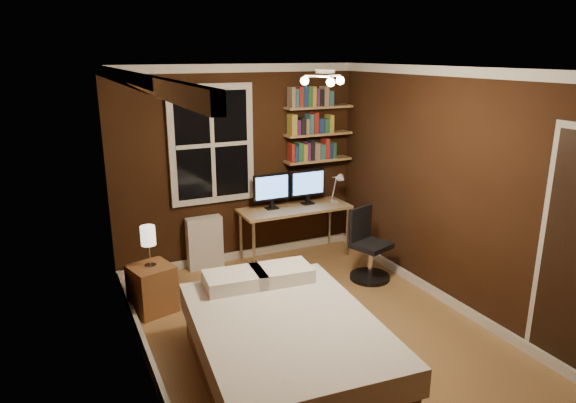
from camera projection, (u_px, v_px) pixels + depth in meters
name	position (u px, v px, depth m)	size (l,w,h in m)	color
floor	(315.00, 331.00, 5.03)	(4.20, 4.20, 0.00)	olive
wall_back	(238.00, 166.00, 6.50)	(3.20, 0.04, 2.50)	black
wall_left	(138.00, 235.00, 4.02)	(0.04, 4.20, 2.50)	black
wall_right	(452.00, 190.00, 5.34)	(0.04, 4.20, 2.50)	black
ceiling	(320.00, 69.00, 4.33)	(3.20, 4.20, 0.02)	white
window	(212.00, 145.00, 6.25)	(1.06, 0.06, 1.46)	silver
ceiling_fixture	(325.00, 81.00, 4.27)	(0.44, 0.44, 0.18)	beige
bookshelf_lower	(318.00, 160.00, 6.84)	(0.92, 0.22, 0.03)	tan
books_row_lower	(318.00, 150.00, 6.81)	(0.66, 0.16, 0.23)	maroon
bookshelf_middle	(318.00, 134.00, 6.74)	(0.92, 0.22, 0.03)	tan
books_row_middle	(318.00, 124.00, 6.71)	(0.54, 0.16, 0.23)	navy
bookshelf_upper	(319.00, 107.00, 6.65)	(0.92, 0.22, 0.03)	tan
books_row_upper	(319.00, 97.00, 6.61)	(0.60, 0.16, 0.23)	#2A623C
bed	(285.00, 345.00, 4.27)	(1.58, 2.08, 0.67)	brown
nightstand	(152.00, 288.00, 5.37)	(0.41, 0.41, 0.51)	brown
bedside_lamp	(149.00, 246.00, 5.24)	(0.15, 0.15, 0.43)	#EDE1C8
radiator	(205.00, 243.00, 6.45)	(0.44, 0.16, 0.66)	beige
desk	(295.00, 212.00, 6.69)	(1.46, 0.55, 0.69)	tan
monitor_left	(272.00, 191.00, 6.55)	(0.49, 0.12, 0.46)	black
monitor_right	(308.00, 187.00, 6.76)	(0.49, 0.12, 0.46)	black
desk_lamp	(337.00, 187.00, 6.79)	(0.14, 0.32, 0.44)	silver
office_chair	(368.00, 254.00, 6.14)	(0.49, 0.49, 0.87)	black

